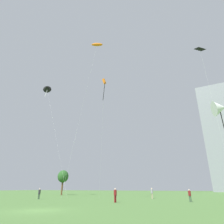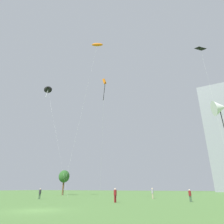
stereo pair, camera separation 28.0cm
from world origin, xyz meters
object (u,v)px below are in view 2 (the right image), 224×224
at_px(kite_flying_0, 201,50).
at_px(kite_flying_4, 48,88).
at_px(person_standing_0, 190,195).
at_px(kite_flying_1, 97,45).
at_px(park_tree_0, 64,177).
at_px(kite_flying_2, 220,108).
at_px(person_standing_2, 115,194).
at_px(person_standing_3, 152,192).
at_px(kite_flying_3, 104,84).
at_px(person_standing_1, 40,193).

height_order(kite_flying_0, kite_flying_4, kite_flying_4).
bearing_deg(kite_flying_4, person_standing_0, -5.16).
xyz_separation_m(kite_flying_1, kite_flying_4, (-16.99, 3.51, -5.82)).
bearing_deg(park_tree_0, kite_flying_2, -28.15).
xyz_separation_m(kite_flying_2, kite_flying_4, (-38.07, 8.91, 15.79)).
xyz_separation_m(person_standing_0, kite_flying_2, (5.32, -5.96, 10.27)).
xyz_separation_m(person_standing_2, kite_flying_0, (14.77, 8.83, 26.21)).
bearing_deg(person_standing_2, person_standing_3, 16.24).
xyz_separation_m(kite_flying_3, park_tree_0, (-20.86, 16.63, -16.59)).
bearing_deg(person_standing_1, person_standing_2, 147.70).
height_order(person_standing_0, person_standing_2, person_standing_2).
bearing_deg(kite_flying_4, kite_flying_3, -12.80).
xyz_separation_m(kite_flying_0, kite_flying_1, (-21.21, -4.02, 5.58)).
distance_m(kite_flying_4, park_tree_0, 25.34).
relative_size(kite_flying_3, park_tree_0, 3.41).
bearing_deg(kite_flying_3, person_standing_3, 51.78).
bearing_deg(kite_flying_0, person_standing_2, -149.13).
height_order(person_standing_2, kite_flying_2, kite_flying_2).
xyz_separation_m(person_standing_2, kite_flying_3, (-3.96, 3.90, 20.40)).
height_order(kite_flying_0, kite_flying_3, kite_flying_0).
distance_m(person_standing_1, kite_flying_1, 33.23).
distance_m(kite_flying_1, park_tree_0, 36.99).
relative_size(person_standing_1, person_standing_3, 0.96).
height_order(person_standing_1, kite_flying_4, kite_flying_4).
bearing_deg(person_standing_0, kite_flying_0, 34.65).
bearing_deg(kite_flying_3, kite_flying_4, 167.20).
xyz_separation_m(person_standing_1, kite_flying_1, (9.26, 2.57, 31.82)).
distance_m(person_standing_0, kite_flying_3, 24.46).
height_order(person_standing_1, kite_flying_1, kite_flying_1).
relative_size(kite_flying_4, park_tree_0, 4.26).
distance_m(kite_flying_1, kite_flying_2, 30.67).
xyz_separation_m(person_standing_3, kite_flying_2, (12.28, -12.53, 10.16)).
distance_m(person_standing_0, kite_flying_0, 27.08).
xyz_separation_m(kite_flying_2, kite_flying_3, (-18.61, 4.49, 10.22)).
distance_m(person_standing_0, park_tree_0, 37.57).
relative_size(person_standing_1, person_standing_2, 0.98).
bearing_deg(person_standing_2, kite_flying_3, 72.92).
bearing_deg(kite_flying_0, person_standing_1, -167.81).
bearing_deg(person_standing_3, person_standing_2, -40.18).
distance_m(kite_flying_2, park_tree_0, 45.21).
bearing_deg(kite_flying_0, kite_flying_2, -90.75).
bearing_deg(person_standing_2, kite_flying_4, 97.92).
bearing_deg(kite_flying_2, person_standing_3, 134.43).
distance_m(person_standing_0, kite_flying_1, 35.57).
bearing_deg(person_standing_1, kite_flying_1, 171.32).
bearing_deg(person_standing_3, kite_flying_1, -80.00).
bearing_deg(kite_flying_2, kite_flying_4, 166.82).
bearing_deg(park_tree_0, person_standing_1, -63.49).
xyz_separation_m(person_standing_1, person_standing_3, (18.07, 9.69, 0.05)).
xyz_separation_m(person_standing_2, park_tree_0, (-24.82, 20.53, 3.80)).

